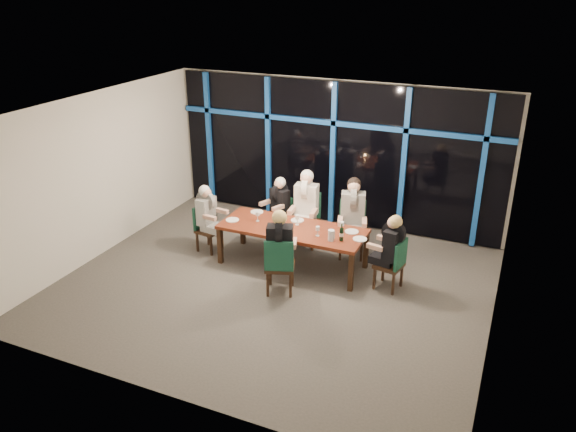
{
  "coord_description": "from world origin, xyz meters",
  "views": [
    {
      "loc": [
        3.53,
        -7.51,
        4.86
      ],
      "look_at": [
        0.0,
        0.6,
        1.05
      ],
      "focal_mm": 35.0,
      "sensor_mm": 36.0,
      "label": 1
    }
  ],
  "objects": [
    {
      "name": "wine_bottle",
      "position": [
        0.96,
        0.64,
        0.87
      ],
      "size": [
        0.07,
        0.07,
        0.3
      ],
      "rotation": [
        0.0,
        0.0,
        0.04
      ],
      "color": "black",
      "rests_on": "dining_table"
    },
    {
      "name": "wine_glass_d",
      "position": [
        -0.69,
        0.8,
        0.88
      ],
      "size": [
        0.07,
        0.07,
        0.18
      ],
      "color": "white",
      "rests_on": "dining_table"
    },
    {
      "name": "chair_far_mid",
      "position": [
        -0.1,
        1.76,
        0.58
      ],
      "size": [
        0.53,
        0.53,
        1.04
      ],
      "rotation": [
        0.0,
        0.0,
        0.11
      ],
      "color": "black",
      "rests_on": "ground"
    },
    {
      "name": "plate_far_right",
      "position": [
        1.02,
        1.04,
        0.76
      ],
      "size": [
        0.24,
        0.24,
        0.01
      ],
      "primitive_type": "cylinder",
      "color": "white",
      "rests_on": "dining_table"
    },
    {
      "name": "diner_end_left",
      "position": [
        -1.69,
        0.73,
        0.85
      ],
      "size": [
        0.58,
        0.47,
        0.87
      ],
      "rotation": [
        0.0,
        0.0,
        1.44
      ],
      "color": "black",
      "rests_on": "ground"
    },
    {
      "name": "diner_far_mid",
      "position": [
        -0.1,
        1.67,
        0.99
      ],
      "size": [
        0.54,
        0.67,
        1.01
      ],
      "rotation": [
        0.0,
        0.0,
        0.11
      ],
      "color": "white",
      "rests_on": "ground"
    },
    {
      "name": "tea_light",
      "position": [
        -0.0,
        0.5,
        0.76
      ],
      "size": [
        0.05,
        0.05,
        0.03
      ],
      "primitive_type": "cylinder",
      "color": "#F69B4A",
      "rests_on": "dining_table"
    },
    {
      "name": "plate_near_mid",
      "position": [
        -0.01,
        0.42,
        0.76
      ],
      "size": [
        0.24,
        0.24,
        0.01
      ],
      "primitive_type": "cylinder",
      "color": "white",
      "rests_on": "dining_table"
    },
    {
      "name": "wine_glass_e",
      "position": [
        0.86,
        0.98,
        0.89
      ],
      "size": [
        0.07,
        0.07,
        0.19
      ],
      "color": "silver",
      "rests_on": "dining_table"
    },
    {
      "name": "wine_glass_b",
      "position": [
        0.03,
        0.94,
        0.89
      ],
      "size": [
        0.07,
        0.07,
        0.19
      ],
      "color": "white",
      "rests_on": "dining_table"
    },
    {
      "name": "diner_end_right",
      "position": [
        1.79,
        0.7,
        0.87
      ],
      "size": [
        0.61,
        0.5,
        0.89
      ],
      "rotation": [
        0.0,
        0.0,
        4.53
      ],
      "color": "black",
      "rests_on": "ground"
    },
    {
      "name": "wine_glass_c",
      "position": [
        0.53,
        0.65,
        0.88
      ],
      "size": [
        0.07,
        0.07,
        0.18
      ],
      "color": "silver",
      "rests_on": "dining_table"
    },
    {
      "name": "plate_end_left",
      "position": [
        -1.13,
        0.65,
        0.76
      ],
      "size": [
        0.24,
        0.24,
        0.01
      ],
      "primitive_type": "cylinder",
      "color": "white",
      "rests_on": "dining_table"
    },
    {
      "name": "diner_far_left",
      "position": [
        -0.67,
        1.69,
        0.85
      ],
      "size": [
        0.55,
        0.61,
        0.86
      ],
      "rotation": [
        0.0,
        0.0,
        -0.38
      ],
      "color": "black",
      "rests_on": "ground"
    },
    {
      "name": "chair_far_right",
      "position": [
        0.84,
        1.66,
        0.58
      ],
      "size": [
        0.6,
        0.6,
        1.04
      ],
      "rotation": [
        0.0,
        0.0,
        0.28
      ],
      "color": "black",
      "rests_on": "ground"
    },
    {
      "name": "chair_near_mid",
      "position": [
        0.2,
        -0.2,
        0.56
      ],
      "size": [
        0.59,
        0.59,
        1.01
      ],
      "rotation": [
        0.0,
        0.0,
        3.46
      ],
      "color": "black",
      "rests_on": "ground"
    },
    {
      "name": "chair_end_left",
      "position": [
        -1.76,
        0.74,
        0.5
      ],
      "size": [
        0.46,
        0.46,
        0.89
      ],
      "rotation": [
        0.0,
        0.0,
        1.44
      ],
      "color": "black",
      "rests_on": "ground"
    },
    {
      "name": "room",
      "position": [
        0.0,
        0.0,
        2.02
      ],
      "size": [
        7.04,
        7.0,
        3.02
      ],
      "color": "#58544D",
      "rests_on": "ground"
    },
    {
      "name": "diner_far_right",
      "position": [
        0.86,
        1.58,
        1.0
      ],
      "size": [
        0.61,
        0.71,
        1.02
      ],
      "rotation": [
        0.0,
        0.0,
        0.28
      ],
      "color": "black",
      "rests_on": "ground"
    },
    {
      "name": "dining_table",
      "position": [
        0.0,
        0.8,
        0.68
      ],
      "size": [
        2.6,
        1.0,
        0.75
      ],
      "color": "maroon",
      "rests_on": "ground"
    },
    {
      "name": "plate_far_left",
      "position": [
        -0.89,
        1.17,
        0.76
      ],
      "size": [
        0.24,
        0.24,
        0.01
      ],
      "primitive_type": "cylinder",
      "color": "white",
      "rests_on": "dining_table"
    },
    {
      "name": "water_pitcher",
      "position": [
        0.8,
        0.57,
        0.85
      ],
      "size": [
        0.12,
        0.11,
        0.19
      ],
      "rotation": [
        0.0,
        0.0,
        -0.05
      ],
      "color": "silver",
      "rests_on": "dining_table"
    },
    {
      "name": "chair_end_right",
      "position": [
        1.87,
        0.69,
        0.51
      ],
      "size": [
        0.49,
        0.49,
        0.91
      ],
      "rotation": [
        0.0,
        0.0,
        4.53
      ],
      "color": "black",
      "rests_on": "ground"
    },
    {
      "name": "chair_far_left",
      "position": [
        -0.65,
        1.76,
        0.49
      ],
      "size": [
        0.53,
        0.53,
        0.88
      ],
      "rotation": [
        0.0,
        0.0,
        -0.38
      ],
      "color": "black",
      "rests_on": "ground"
    },
    {
      "name": "wine_glass_a",
      "position": [
        -0.23,
        0.68,
        0.88
      ],
      "size": [
        0.07,
        0.07,
        0.18
      ],
      "color": "silver",
      "rests_on": "dining_table"
    },
    {
      "name": "window_wall",
      "position": [
        0.01,
        2.93,
        1.55
      ],
      "size": [
        6.86,
        0.43,
        2.94
      ],
      "color": "black",
      "rests_on": "ground"
    },
    {
      "name": "plate_far_mid",
      "position": [
        -0.04,
        1.11,
        0.76
      ],
      "size": [
        0.24,
        0.24,
        0.01
      ],
      "primitive_type": "cylinder",
      "color": "white",
      "rests_on": "dining_table"
    },
    {
      "name": "diner_near_mid",
      "position": [
        0.17,
        -0.12,
        0.96
      ],
      "size": [
        0.6,
        0.69,
        0.98
      ],
      "rotation": [
        0.0,
        0.0,
        3.46
      ],
      "color": "black",
      "rests_on": "ground"
    },
    {
      "name": "plate_end_right",
      "position": [
        1.24,
        0.8,
        0.76
      ],
      "size": [
        0.24,
        0.24,
        0.01
      ],
      "primitive_type": "cylinder",
      "color": "white",
      "rests_on": "dining_table"
    }
  ]
}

